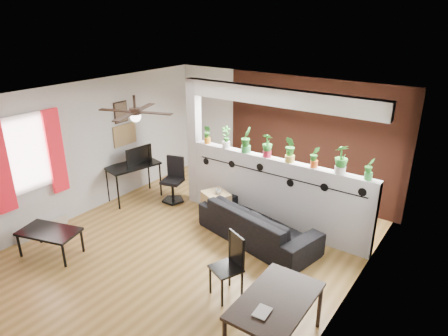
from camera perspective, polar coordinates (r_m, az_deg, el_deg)
room_shell at (r=6.42m, az=-5.01°, el=-1.52°), size 6.30×7.10×2.90m
partition_wall at (r=7.41m, az=7.46°, el=-3.65°), size 3.60×0.18×1.35m
ceiling_header at (r=6.85m, az=8.18°, el=9.92°), size 3.60×0.18×0.30m
pier_column at (r=8.17m, az=-4.21°, el=3.62°), size 0.22×0.20×2.60m
brick_panel at (r=8.43m, az=12.43°, el=3.74°), size 3.90×0.05×2.60m
vine_decal at (r=7.17m, az=7.25°, el=-0.99°), size 3.31×0.01×0.30m
window_assembly at (r=7.56m, az=-26.22°, el=1.58°), size 0.09×1.30×1.55m
baseboard_heater at (r=8.09m, az=-24.52°, el=-7.92°), size 0.08×1.00×0.18m
corkboard at (r=8.77m, az=-13.98°, el=4.64°), size 0.03×0.60×0.45m
framed_art at (r=8.61m, az=-14.54°, el=7.74°), size 0.03×0.34×0.44m
ceiling_fan at (r=6.43m, az=-12.56°, el=7.63°), size 1.19×1.19×0.43m
potted_plant_0 at (r=7.90m, az=-2.40°, el=4.90°), size 0.20×0.18×0.37m
potted_plant_1 at (r=7.63m, az=0.30°, el=4.56°), size 0.27×0.25×0.43m
potted_plant_2 at (r=7.38m, az=3.17°, el=4.14°), size 0.23×0.27×0.48m
potted_plant_3 at (r=7.17m, az=6.22°, el=3.33°), size 0.25×0.21×0.43m
potted_plant_4 at (r=6.97m, az=9.45°, el=2.75°), size 0.30×0.31×0.46m
potted_plant_5 at (r=6.82m, az=12.82°, el=1.66°), size 0.23×0.22×0.37m
potted_plant_6 at (r=6.65m, az=16.42°, el=1.31°), size 0.32×0.32×0.48m
potted_plant_7 at (r=6.56m, az=20.05°, el=0.01°), size 0.22×0.22×0.36m
sofa at (r=7.10m, az=4.83°, el=-8.03°), size 2.25×1.27×0.62m
cube_shelf at (r=7.72m, az=-1.13°, el=-5.54°), size 0.61×0.58×0.58m
cup at (r=7.54m, az=-0.84°, el=-3.37°), size 0.13×0.13×0.09m
computer_desk at (r=8.65m, az=-12.87°, el=0.02°), size 0.81×1.19×0.79m
monitor at (r=8.68m, az=-12.24°, el=1.40°), size 0.36×0.10×0.20m
office_chair at (r=8.51m, az=-7.21°, el=-2.08°), size 0.50×0.50×0.95m
dining_table at (r=4.98m, az=7.41°, el=-18.70°), size 0.77×1.25×0.67m
book at (r=4.76m, az=4.52°, el=-19.49°), size 0.18×0.24×0.02m
folding_chair at (r=5.71m, az=1.06°, el=-13.03°), size 0.51×0.51×0.96m
coffee_table at (r=7.24m, az=-23.70°, el=-8.51°), size 1.08×0.79×0.45m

